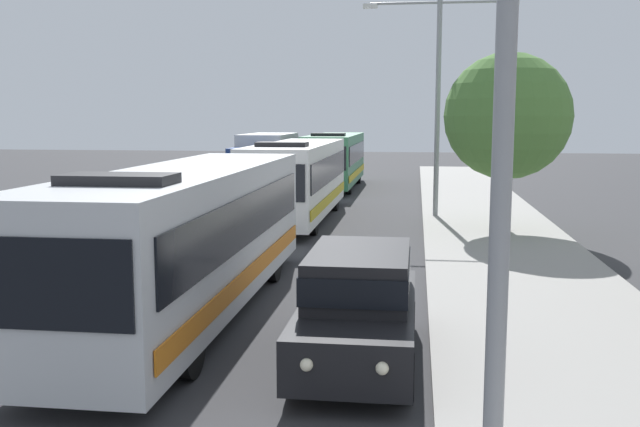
{
  "coord_description": "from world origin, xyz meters",
  "views": [
    {
      "loc": [
        3.3,
        -1.73,
        4.11
      ],
      "look_at": [
        0.92,
        15.87,
        1.67
      ],
      "focal_mm": 39.96,
      "sensor_mm": 36.0,
      "label": 1
    }
  ],
  "objects_px": {
    "box_truck_oncoming": "(266,162)",
    "streetlamp_mid": "(438,84)",
    "bus_middle": "(335,158)",
    "white_suv": "(359,302)",
    "bus_second_in_line": "(298,178)",
    "roadside_tree": "(508,116)",
    "bus_lead": "(189,234)"
  },
  "relations": [
    {
      "from": "streetlamp_mid",
      "to": "bus_lead",
      "type": "bearing_deg",
      "value": -110.25
    },
    {
      "from": "bus_lead",
      "to": "roadside_tree",
      "type": "xyz_separation_m",
      "value": [
        7.68,
        11.29,
        2.4
      ]
    },
    {
      "from": "bus_middle",
      "to": "bus_second_in_line",
      "type": "bearing_deg",
      "value": -90.0
    },
    {
      "from": "white_suv",
      "to": "streetlamp_mid",
      "type": "xyz_separation_m",
      "value": [
        1.7,
        17.08,
        4.29
      ]
    },
    {
      "from": "bus_second_in_line",
      "to": "white_suv",
      "type": "distance_m",
      "value": 16.48
    },
    {
      "from": "white_suv",
      "to": "box_truck_oncoming",
      "type": "distance_m",
      "value": 26.4
    },
    {
      "from": "white_suv",
      "to": "roadside_tree",
      "type": "bearing_deg",
      "value": 73.84
    },
    {
      "from": "bus_middle",
      "to": "roadside_tree",
      "type": "height_order",
      "value": "roadside_tree"
    },
    {
      "from": "bus_second_in_line",
      "to": "white_suv",
      "type": "relative_size",
      "value": 2.3
    },
    {
      "from": "white_suv",
      "to": "streetlamp_mid",
      "type": "distance_m",
      "value": 17.69
    },
    {
      "from": "bus_middle",
      "to": "white_suv",
      "type": "distance_m",
      "value": 29.19
    },
    {
      "from": "bus_second_in_line",
      "to": "white_suv",
      "type": "bearing_deg",
      "value": -77.02
    },
    {
      "from": "bus_lead",
      "to": "roadside_tree",
      "type": "height_order",
      "value": "roadside_tree"
    },
    {
      "from": "bus_lead",
      "to": "white_suv",
      "type": "distance_m",
      "value": 4.48
    },
    {
      "from": "bus_lead",
      "to": "streetlamp_mid",
      "type": "bearing_deg",
      "value": 69.75
    },
    {
      "from": "white_suv",
      "to": "bus_lead",
      "type": "bearing_deg",
      "value": 146.5
    },
    {
      "from": "bus_second_in_line",
      "to": "white_suv",
      "type": "xyz_separation_m",
      "value": [
        3.7,
        -16.05,
        -0.66
      ]
    },
    {
      "from": "streetlamp_mid",
      "to": "roadside_tree",
      "type": "relative_size",
      "value": 1.39
    },
    {
      "from": "bus_middle",
      "to": "roadside_tree",
      "type": "bearing_deg",
      "value": -63.21
    },
    {
      "from": "box_truck_oncoming",
      "to": "streetlamp_mid",
      "type": "distance_m",
      "value": 12.6
    },
    {
      "from": "bus_lead",
      "to": "white_suv",
      "type": "bearing_deg",
      "value": -33.5
    },
    {
      "from": "bus_lead",
      "to": "streetlamp_mid",
      "type": "xyz_separation_m",
      "value": [
        5.4,
        14.63,
        3.64
      ]
    },
    {
      "from": "bus_second_in_line",
      "to": "box_truck_oncoming",
      "type": "bearing_deg",
      "value": 109.35
    },
    {
      "from": "bus_middle",
      "to": "box_truck_oncoming",
      "type": "distance_m",
      "value": 4.81
    },
    {
      "from": "roadside_tree",
      "to": "bus_second_in_line",
      "type": "bearing_deg",
      "value": 163.26
    },
    {
      "from": "bus_second_in_line",
      "to": "box_truck_oncoming",
      "type": "xyz_separation_m",
      "value": [
        -3.3,
        9.4,
        0.01
      ]
    },
    {
      "from": "white_suv",
      "to": "streetlamp_mid",
      "type": "height_order",
      "value": "streetlamp_mid"
    },
    {
      "from": "bus_second_in_line",
      "to": "box_truck_oncoming",
      "type": "height_order",
      "value": "bus_second_in_line"
    },
    {
      "from": "bus_second_in_line",
      "to": "box_truck_oncoming",
      "type": "distance_m",
      "value": 9.96
    },
    {
      "from": "bus_second_in_line",
      "to": "roadside_tree",
      "type": "xyz_separation_m",
      "value": [
        7.68,
        -2.31,
        2.4
      ]
    },
    {
      "from": "streetlamp_mid",
      "to": "roadside_tree",
      "type": "xyz_separation_m",
      "value": [
        2.28,
        -3.34,
        -1.24
      ]
    },
    {
      "from": "bus_middle",
      "to": "white_suv",
      "type": "xyz_separation_m",
      "value": [
        3.7,
        -28.95,
        -0.66
      ]
    }
  ]
}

